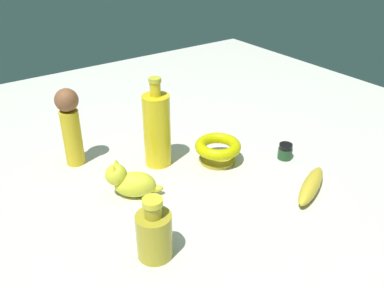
{
  "coord_description": "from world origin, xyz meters",
  "views": [
    {
      "loc": [
        0.79,
        -0.56,
        0.61
      ],
      "look_at": [
        0.0,
        0.0,
        0.08
      ],
      "focal_mm": 38.67,
      "sensor_mm": 36.0,
      "label": 1
    }
  ],
  "objects_px": {
    "cat_figurine": "(130,181)",
    "banana": "(311,186)",
    "bowl": "(218,148)",
    "bottle_short": "(154,233)",
    "bottle_tall": "(157,129)",
    "person_figure_adult": "(70,124)",
    "nail_polish_jar": "(285,151)"
  },
  "relations": [
    {
      "from": "nail_polish_jar",
      "to": "banana",
      "type": "height_order",
      "value": "nail_polish_jar"
    },
    {
      "from": "cat_figurine",
      "to": "bottle_short",
      "type": "bearing_deg",
      "value": -14.97
    },
    {
      "from": "cat_figurine",
      "to": "person_figure_adult",
      "type": "relative_size",
      "value": 0.56
    },
    {
      "from": "bowl",
      "to": "banana",
      "type": "xyz_separation_m",
      "value": [
        0.25,
        0.1,
        -0.02
      ]
    },
    {
      "from": "cat_figurine",
      "to": "person_figure_adult",
      "type": "distance_m",
      "value": 0.25
    },
    {
      "from": "bowl",
      "to": "cat_figurine",
      "type": "bearing_deg",
      "value": -89.69
    },
    {
      "from": "bowl",
      "to": "person_figure_adult",
      "type": "bearing_deg",
      "value": -124.37
    },
    {
      "from": "person_figure_adult",
      "to": "nail_polish_jar",
      "type": "bearing_deg",
      "value": 57.06
    },
    {
      "from": "bowl",
      "to": "bottle_short",
      "type": "bearing_deg",
      "value": -57.26
    },
    {
      "from": "nail_polish_jar",
      "to": "cat_figurine",
      "type": "distance_m",
      "value": 0.46
    },
    {
      "from": "bowl",
      "to": "cat_figurine",
      "type": "xyz_separation_m",
      "value": [
        0.0,
        -0.28,
        -0.0
      ]
    },
    {
      "from": "cat_figurine",
      "to": "bottle_short",
      "type": "relative_size",
      "value": 0.9
    },
    {
      "from": "banana",
      "to": "bottle_short",
      "type": "distance_m",
      "value": 0.44
    },
    {
      "from": "cat_figurine",
      "to": "banana",
      "type": "height_order",
      "value": "cat_figurine"
    },
    {
      "from": "cat_figurine",
      "to": "banana",
      "type": "relative_size",
      "value": 0.7
    },
    {
      "from": "person_figure_adult",
      "to": "bottle_tall",
      "type": "bearing_deg",
      "value": 54.59
    },
    {
      "from": "banana",
      "to": "cat_figurine",
      "type": "bearing_deg",
      "value": -59.87
    },
    {
      "from": "bottle_short",
      "to": "person_figure_adult",
      "type": "distance_m",
      "value": 0.45
    },
    {
      "from": "bottle_tall",
      "to": "person_figure_adult",
      "type": "bearing_deg",
      "value": -125.41
    },
    {
      "from": "nail_polish_jar",
      "to": "bottle_short",
      "type": "height_order",
      "value": "bottle_short"
    },
    {
      "from": "bottle_tall",
      "to": "person_figure_adult",
      "type": "xyz_separation_m",
      "value": [
        -0.14,
        -0.19,
        0.01
      ]
    },
    {
      "from": "person_figure_adult",
      "to": "banana",
      "type": "bearing_deg",
      "value": 41.78
    },
    {
      "from": "bowl",
      "to": "bottle_short",
      "type": "distance_m",
      "value": 0.4
    },
    {
      "from": "nail_polish_jar",
      "to": "person_figure_adult",
      "type": "relative_size",
      "value": 0.21
    },
    {
      "from": "bottle_tall",
      "to": "bottle_short",
      "type": "distance_m",
      "value": 0.37
    },
    {
      "from": "bottle_tall",
      "to": "cat_figurine",
      "type": "distance_m",
      "value": 0.18
    },
    {
      "from": "bottle_tall",
      "to": "banana",
      "type": "distance_m",
      "value": 0.43
    },
    {
      "from": "bowl",
      "to": "bottle_tall",
      "type": "distance_m",
      "value": 0.18
    },
    {
      "from": "banana",
      "to": "bottle_tall",
      "type": "bearing_deg",
      "value": -81.31
    },
    {
      "from": "bowl",
      "to": "bottle_tall",
      "type": "relative_size",
      "value": 0.51
    },
    {
      "from": "banana",
      "to": "bottle_short",
      "type": "xyz_separation_m",
      "value": [
        -0.04,
        -0.43,
        0.04
      ]
    },
    {
      "from": "bottle_tall",
      "to": "cat_figurine",
      "type": "relative_size",
      "value": 2.01
    }
  ]
}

